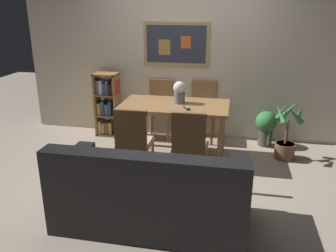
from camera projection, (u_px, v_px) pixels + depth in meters
ground_plane at (169, 176)px, 4.35m from camera, size 12.00×12.00×0.00m
wall_back_with_painting at (188, 54)px, 5.34m from camera, size 5.20×0.14×2.60m
dining_table at (175, 112)px, 4.69m from camera, size 1.44×0.81×0.76m
dining_chair_near_right at (190, 141)px, 3.99m from camera, size 0.40×0.41×0.91m
dining_chair_near_left at (133, 138)px, 4.09m from camera, size 0.40×0.41×0.91m
dining_chair_far_right at (203, 106)px, 5.38m from camera, size 0.40×0.41×0.91m
dining_chair_far_left at (160, 104)px, 5.48m from camera, size 0.40×0.41×0.91m
leather_couch at (150, 196)px, 3.29m from camera, size 1.80×0.84×0.84m
bookshelf at (107, 105)px, 5.57m from camera, size 0.36×0.28×1.01m
potted_ivy at (266, 126)px, 5.19m from camera, size 0.32×0.32×0.53m
potted_palm at (286, 137)px, 4.73m from camera, size 0.41×0.40×0.83m
flower_vase at (180, 92)px, 4.65m from camera, size 0.19×0.17×0.30m
tv_remote at (187, 108)px, 4.44m from camera, size 0.11×0.16×0.02m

